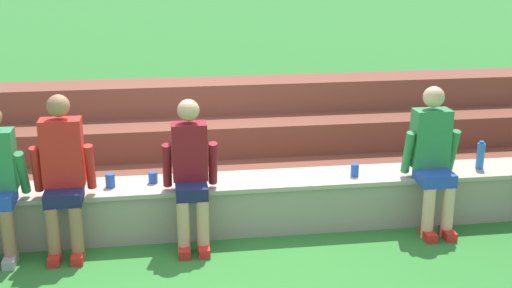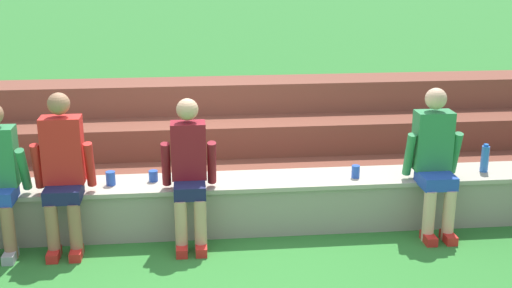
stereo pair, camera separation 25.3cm
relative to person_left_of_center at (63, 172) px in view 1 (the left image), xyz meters
name	(u,v)px [view 1 (the left image)]	position (x,y,z in m)	size (l,w,h in m)	color
ground_plane	(212,240)	(1.27, 0.02, -0.74)	(80.00, 80.00, 0.00)	#2D752D
stone_seating_wall	(209,204)	(1.27, 0.26, -0.48)	(8.88, 0.52, 0.49)	gray
brick_bleachers	(199,143)	(1.27, 1.76, -0.33)	(10.80, 1.71, 1.06)	brown
person_left_of_center	(63,172)	(0.00, 0.00, 0.00)	(0.53, 0.50, 1.41)	#996B4C
person_center	(191,171)	(1.09, -0.01, -0.05)	(0.49, 0.53, 1.33)	tan
person_right_of_center	(433,156)	(3.35, 0.00, -0.02)	(0.52, 0.55, 1.37)	#DBAD89
water_bottle_near_left	(480,156)	(3.94, 0.24, -0.12)	(0.08, 0.08, 0.28)	blue
plastic_cup_right_end	(153,177)	(0.76, 0.30, -0.20)	(0.08, 0.08, 0.10)	blue
plastic_cup_middle	(355,170)	(2.66, 0.20, -0.19)	(0.08, 0.08, 0.12)	blue
plastic_cup_left_end	(110,180)	(0.37, 0.24, -0.18)	(0.09, 0.09, 0.13)	blue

